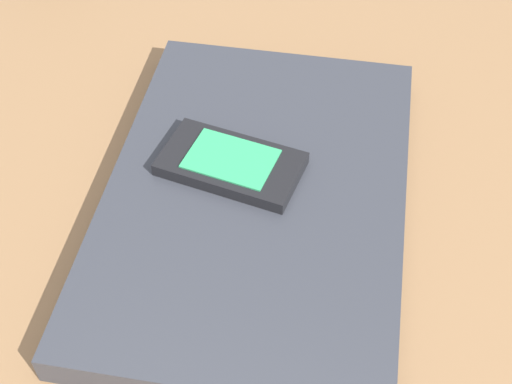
% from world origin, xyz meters
% --- Properties ---
extents(desk_surface, '(1.20, 0.80, 0.03)m').
position_xyz_m(desk_surface, '(0.00, 0.00, 0.01)').
color(desk_surface, olive).
rests_on(desk_surface, ground).
extents(laptop_closed, '(0.37, 0.26, 0.03)m').
position_xyz_m(laptop_closed, '(0.02, -0.06, 0.04)').
color(laptop_closed, '#33353D').
rests_on(laptop_closed, desk_surface).
extents(cell_phone_on_laptop, '(0.08, 0.12, 0.01)m').
position_xyz_m(cell_phone_on_laptop, '(0.03, -0.03, 0.06)').
color(cell_phone_on_laptop, black).
rests_on(cell_phone_on_laptop, laptop_closed).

